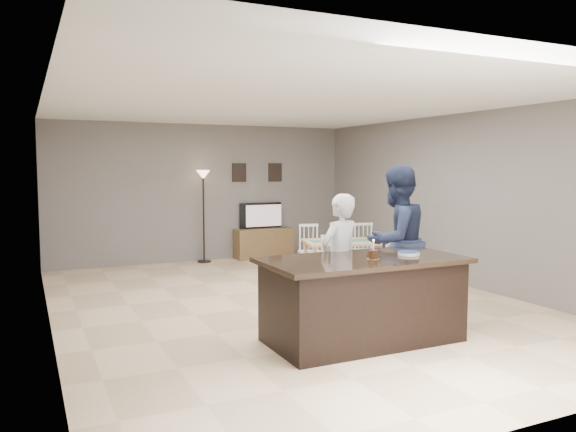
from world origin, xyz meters
name	(u,v)px	position (x,y,z in m)	size (l,w,h in m)	color
floor	(290,304)	(0.00, 0.00, 0.00)	(8.00, 8.00, 0.00)	#DAB68B
room_shell	(290,181)	(0.00, 0.00, 1.68)	(8.00, 8.00, 8.00)	slate
kitchen_island	(363,299)	(0.00, -1.80, 0.45)	(2.15, 1.10, 0.90)	black
tv_console	(264,243)	(1.20, 3.77, 0.30)	(1.20, 0.40, 0.60)	brown
television	(262,216)	(1.20, 3.84, 0.86)	(0.91, 0.12, 0.53)	black
tv_screen_glow	(264,216)	(1.20, 3.76, 0.87)	(0.78, 0.78, 0.00)	orange
picture_frames	(257,172)	(1.15, 3.98, 1.75)	(1.10, 0.02, 0.38)	black
doorway	(61,248)	(-2.99, -2.30, 1.26)	(0.00, 2.10, 2.65)	black
woman	(340,261)	(0.04, -1.25, 0.78)	(0.57, 0.37, 1.55)	silver
man	(396,241)	(0.95, -1.09, 0.94)	(0.91, 0.71, 1.88)	#1B233C
birthday_cake	(373,254)	(0.05, -1.91, 0.95)	(0.13, 0.13, 0.21)	gold
plate_stack	(409,253)	(0.56, -1.84, 0.92)	(0.24, 0.24, 0.04)	white
dining_table	(349,248)	(1.50, 0.92, 0.56)	(1.74, 1.91, 0.88)	tan
floor_lamp	(203,191)	(-0.06, 3.79, 1.40)	(0.27, 0.27, 1.80)	black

